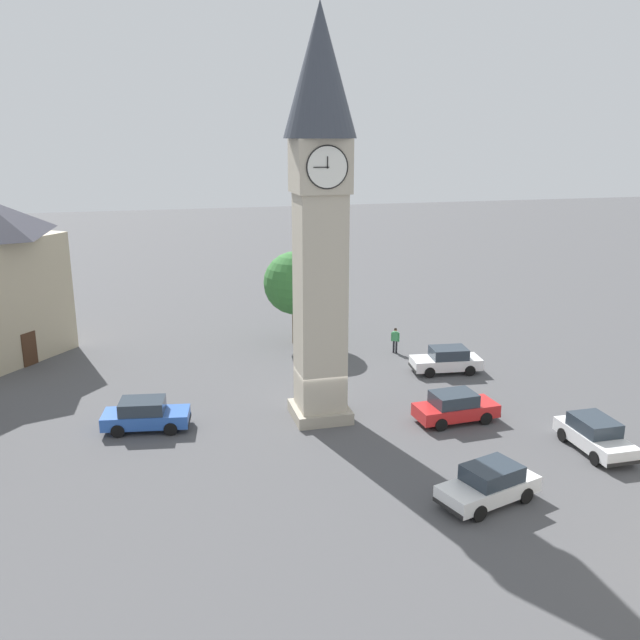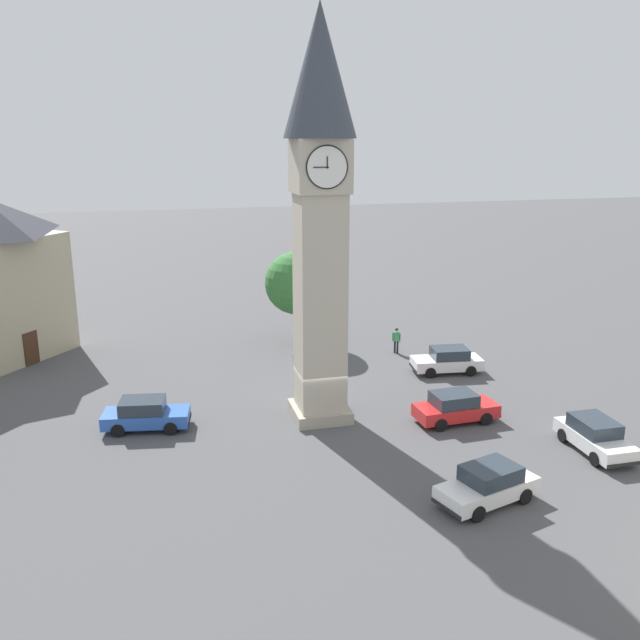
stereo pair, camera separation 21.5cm
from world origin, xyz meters
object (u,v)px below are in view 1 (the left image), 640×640
at_px(car_blue_kerb, 446,360).
at_px(car_white_side, 455,407).
at_px(car_red_corner, 595,435).
at_px(tree, 295,283).
at_px(car_silver_kerb, 145,415).
at_px(car_black_far, 489,484).
at_px(clock_tower, 320,186).
at_px(pedestrian, 395,338).

height_order(car_blue_kerb, car_white_side, same).
xyz_separation_m(car_red_corner, tree, (9.50, -19.42, 3.43)).
xyz_separation_m(car_silver_kerb, car_black_far, (-12.83, 10.37, 0.00)).
height_order(car_white_side, car_black_far, same).
distance_m(clock_tower, car_silver_kerb, 13.79).
distance_m(clock_tower, car_blue_kerb, 14.82).
xyz_separation_m(car_blue_kerb, car_white_side, (2.66, 6.82, 0.00)).
xyz_separation_m(car_blue_kerb, car_red_corner, (-2.02, 11.40, 0.00)).
relative_size(car_silver_kerb, car_white_side, 1.03).
distance_m(clock_tower, pedestrian, 15.66).
relative_size(car_silver_kerb, pedestrian, 2.57).
relative_size(car_blue_kerb, car_white_side, 1.02).
bearing_deg(pedestrian, car_white_side, 84.82).
relative_size(car_red_corner, car_black_far, 0.93).
relative_size(clock_tower, car_white_side, 4.69).
bearing_deg(pedestrian, car_silver_kerb, 27.22).
distance_m(clock_tower, car_black_far, 15.10).
relative_size(car_blue_kerb, car_black_far, 0.97).
xyz_separation_m(car_silver_kerb, pedestrian, (-15.95, -8.20, 0.25)).
distance_m(car_blue_kerb, car_white_side, 7.32).
bearing_deg(car_red_corner, clock_tower, -31.49).
bearing_deg(car_black_far, car_red_corner, -157.05).
bearing_deg(clock_tower, tree, -97.07).
height_order(car_red_corner, tree, tree).
relative_size(pedestrian, tree, 0.27).
relative_size(car_silver_kerb, car_black_far, 0.98).
bearing_deg(car_red_corner, car_blue_kerb, -79.94).
height_order(car_red_corner, car_black_far, same).
distance_m(car_red_corner, car_white_side, 6.55).
height_order(clock_tower, pedestrian, clock_tower).
bearing_deg(car_blue_kerb, pedestrian, -68.95).
relative_size(car_black_far, tree, 0.70).
height_order(clock_tower, car_silver_kerb, clock_tower).
height_order(car_blue_kerb, pedestrian, pedestrian).
xyz_separation_m(car_silver_kerb, car_white_side, (-14.94, 2.91, 0.00)).
bearing_deg(clock_tower, car_silver_kerb, -4.74).
bearing_deg(car_white_side, car_silver_kerb, -11.01).
xyz_separation_m(car_blue_kerb, tree, (7.48, -8.02, 3.43)).
relative_size(clock_tower, car_blue_kerb, 4.60).
bearing_deg(car_black_far, car_blue_kerb, -108.48).
bearing_deg(car_white_side, pedestrian, -95.18).
distance_m(car_blue_kerb, car_silver_kerb, 18.03).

